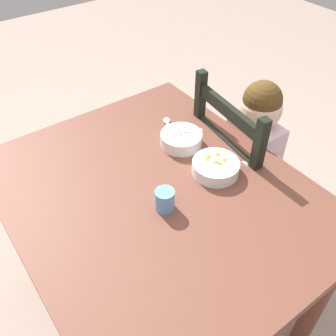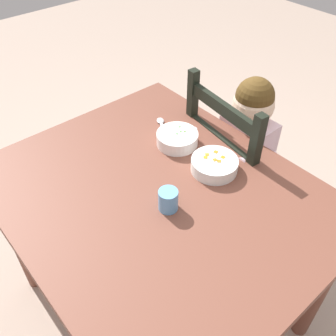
% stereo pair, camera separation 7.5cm
% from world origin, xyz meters
% --- Properties ---
extents(ground_plane, '(8.00, 8.00, 0.00)m').
position_xyz_m(ground_plane, '(0.00, 0.00, 0.00)').
color(ground_plane, tan).
extents(dining_table, '(1.15, 0.95, 0.76)m').
position_xyz_m(dining_table, '(0.00, 0.00, 0.65)').
color(dining_table, brown).
rests_on(dining_table, ground).
extents(dining_chair, '(0.47, 0.47, 0.97)m').
position_xyz_m(dining_chair, '(-0.06, 0.52, 0.47)').
color(dining_chair, black).
rests_on(dining_chair, ground).
extents(child_figure, '(0.32, 0.31, 0.98)m').
position_xyz_m(child_figure, '(-0.05, 0.52, 0.65)').
color(child_figure, silver).
rests_on(child_figure, ground).
extents(bowl_of_peas, '(0.16, 0.16, 0.05)m').
position_xyz_m(bowl_of_peas, '(-0.15, 0.22, 0.79)').
color(bowl_of_peas, white).
rests_on(bowl_of_peas, dining_table).
extents(bowl_of_carrots, '(0.17, 0.17, 0.05)m').
position_xyz_m(bowl_of_carrots, '(0.05, 0.22, 0.79)').
color(bowl_of_carrots, white).
rests_on(bowl_of_carrots, dining_table).
extents(spoon, '(0.13, 0.08, 0.01)m').
position_xyz_m(spoon, '(-0.29, 0.26, 0.77)').
color(spoon, silver).
rests_on(spoon, dining_table).
extents(drinking_cup, '(0.06, 0.06, 0.08)m').
position_xyz_m(drinking_cup, '(0.08, -0.02, 0.80)').
color(drinking_cup, '#5FA2DD').
rests_on(drinking_cup, dining_table).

